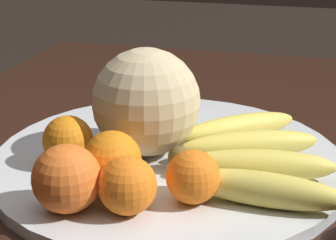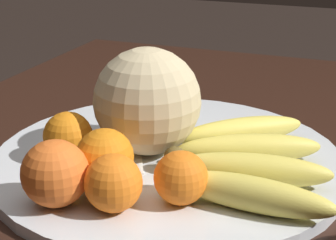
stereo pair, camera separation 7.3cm
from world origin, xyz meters
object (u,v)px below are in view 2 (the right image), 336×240
(orange_mid_center, at_px, (181,178))
(orange_back_left, at_px, (55,173))
(fruit_bowl, at_px, (168,160))
(orange_back_right, at_px, (68,136))
(produce_tag, at_px, (127,158))
(orange_front_left, at_px, (113,183))
(melon, at_px, (147,101))
(orange_front_right, at_px, (105,157))
(banana_bunch, at_px, (247,159))

(orange_mid_center, bearing_deg, orange_back_left, -67.27)
(orange_mid_center, bearing_deg, fruit_bowl, -152.48)
(fruit_bowl, height_order, orange_mid_center, orange_mid_center)
(orange_back_right, relative_size, produce_tag, 0.61)
(orange_front_left, bearing_deg, orange_back_left, -79.33)
(orange_back_right, distance_m, produce_tag, 0.08)
(melon, height_order, orange_back_right, melon)
(orange_back_left, bearing_deg, orange_front_left, 100.67)
(orange_front_left, height_order, orange_back_right, same)
(orange_back_left, bearing_deg, orange_back_right, -156.02)
(orange_front_left, xyz_separation_m, orange_back_left, (0.01, -0.06, 0.01))
(orange_mid_center, xyz_separation_m, orange_back_left, (0.05, -0.13, 0.01))
(melon, distance_m, produce_tag, 0.08)
(fruit_bowl, relative_size, orange_front_left, 7.28)
(produce_tag, bearing_deg, orange_front_right, -21.96)
(orange_front_left, height_order, orange_front_right, orange_front_right)
(orange_front_right, xyz_separation_m, produce_tag, (-0.07, -0.01, -0.03))
(orange_mid_center, height_order, produce_tag, orange_mid_center)
(orange_back_left, height_order, produce_tag, orange_back_left)
(orange_front_right, relative_size, orange_back_right, 1.08)
(orange_front_left, relative_size, orange_back_left, 0.85)
(banana_bunch, height_order, orange_front_right, orange_front_right)
(orange_front_left, relative_size, produce_tag, 0.61)
(orange_back_left, bearing_deg, orange_front_right, 155.44)
(fruit_bowl, relative_size, produce_tag, 4.43)
(orange_front_right, bearing_deg, orange_back_right, -120.65)
(orange_back_left, bearing_deg, orange_mid_center, 112.73)
(banana_bunch, xyz_separation_m, orange_front_left, (0.14, -0.11, 0.01))
(orange_mid_center, distance_m, orange_back_left, 0.14)
(fruit_bowl, distance_m, orange_mid_center, 0.13)
(orange_front_left, height_order, orange_back_left, orange_back_left)
(melon, height_order, orange_mid_center, melon)
(melon, height_order, orange_front_right, melon)
(melon, xyz_separation_m, banana_bunch, (0.02, 0.14, -0.05))
(banana_bunch, relative_size, orange_mid_center, 4.40)
(orange_mid_center, xyz_separation_m, produce_tag, (-0.08, -0.10, -0.03))
(melon, xyz_separation_m, orange_back_right, (0.06, -0.09, -0.04))
(orange_mid_center, bearing_deg, melon, -142.36)
(melon, xyz_separation_m, produce_tag, (0.04, -0.02, -0.07))
(banana_bunch, relative_size, orange_front_right, 3.86)
(orange_front_left, relative_size, orange_mid_center, 1.05)
(orange_front_right, relative_size, produce_tag, 0.66)
(banana_bunch, height_order, produce_tag, banana_bunch)
(fruit_bowl, xyz_separation_m, orange_front_right, (0.10, -0.04, 0.04))
(fruit_bowl, relative_size, melon, 3.28)
(orange_front_left, xyz_separation_m, orange_mid_center, (-0.04, 0.06, -0.00))
(orange_mid_center, relative_size, produce_tag, 0.58)
(fruit_bowl, distance_m, orange_front_left, 0.16)
(fruit_bowl, xyz_separation_m, orange_back_right, (0.06, -0.12, 0.04))
(orange_mid_center, xyz_separation_m, orange_back_right, (-0.05, -0.18, 0.00))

